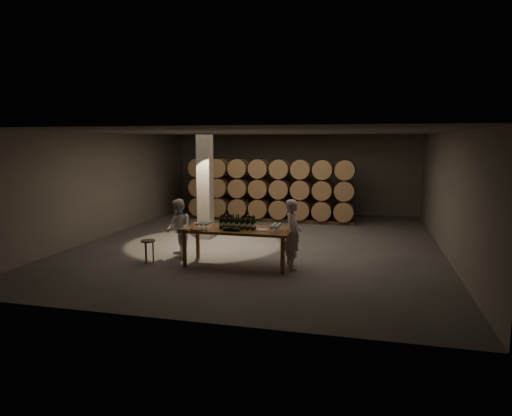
% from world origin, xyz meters
% --- Properties ---
extents(room, '(12.00, 12.00, 12.00)m').
position_xyz_m(room, '(-1.80, 0.20, 1.60)').
color(room, '#504E4B').
rests_on(room, ground).
extents(tasting_table, '(2.60, 1.10, 0.90)m').
position_xyz_m(tasting_table, '(0.00, -2.50, 0.80)').
color(tasting_table, brown).
rests_on(tasting_table, ground).
extents(barrel_stack_back, '(4.70, 0.95, 1.57)m').
position_xyz_m(barrel_stack_back, '(-1.35, 5.20, 0.83)').
color(barrel_stack_back, '#53381C').
rests_on(barrel_stack_back, ground).
extents(barrel_stack_front, '(6.26, 0.95, 2.31)m').
position_xyz_m(barrel_stack_front, '(-0.57, 3.80, 1.20)').
color(barrel_stack_front, '#53381C').
rests_on(barrel_stack_front, ground).
extents(bottle_cluster, '(0.87, 0.24, 0.35)m').
position_xyz_m(bottle_cluster, '(0.01, -2.53, 1.02)').
color(bottle_cluster, black).
rests_on(bottle_cluster, tasting_table).
extents(lying_bottles, '(0.49, 0.09, 0.09)m').
position_xyz_m(lying_bottles, '(-0.03, -2.84, 0.94)').
color(lying_bottles, black).
rests_on(lying_bottles, tasting_table).
extents(glass_cluster_left, '(0.30, 0.41, 0.16)m').
position_xyz_m(glass_cluster_left, '(-0.80, -2.63, 1.01)').
color(glass_cluster_left, silver).
rests_on(glass_cluster_left, tasting_table).
extents(glass_cluster_right, '(0.19, 0.52, 0.17)m').
position_xyz_m(glass_cluster_right, '(0.96, -2.60, 1.02)').
color(glass_cluster_right, silver).
rests_on(glass_cluster_right, tasting_table).
extents(plate, '(0.30, 0.30, 0.02)m').
position_xyz_m(plate, '(0.61, -2.54, 0.91)').
color(plate, silver).
rests_on(plate, tasting_table).
extents(notebook_near, '(0.27, 0.23, 0.03)m').
position_xyz_m(notebook_near, '(-0.86, -2.91, 0.92)').
color(notebook_near, '#905C34').
rests_on(notebook_near, tasting_table).
extents(notebook_corner, '(0.27, 0.33, 0.03)m').
position_xyz_m(notebook_corner, '(-1.15, -2.88, 0.91)').
color(notebook_corner, '#905C34').
rests_on(notebook_corner, tasting_table).
extents(pen, '(0.13, 0.02, 0.01)m').
position_xyz_m(pen, '(-0.66, -2.95, 0.91)').
color(pen, black).
rests_on(pen, tasting_table).
extents(stool, '(0.34, 0.34, 0.57)m').
position_xyz_m(stool, '(-2.17, -2.83, 0.47)').
color(stool, '#53381C').
rests_on(stool, ground).
extents(person_man, '(0.61, 0.71, 1.64)m').
position_xyz_m(person_man, '(1.33, -2.48, 0.82)').
color(person_man, beige).
rests_on(person_man, ground).
extents(person_woman, '(0.90, 0.93, 1.50)m').
position_xyz_m(person_woman, '(-1.69, -2.10, 0.75)').
color(person_woman, silver).
rests_on(person_woman, ground).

